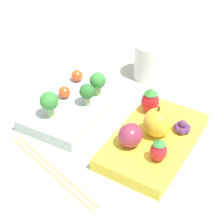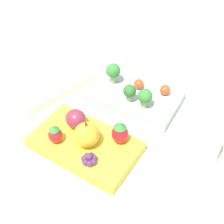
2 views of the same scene
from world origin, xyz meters
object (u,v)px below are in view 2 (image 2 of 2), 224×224
object	(u,v)px
grape_cluster	(89,159)
drinking_cup	(202,142)
cherry_tomato_0	(140,85)
apple	(88,135)
broccoli_floret_1	(130,91)
strawberry_0	(120,133)
bento_box_fruit	(85,145)
broccoli_floret_0	(145,97)
broccoli_floret_2	(113,71)
bento_box_savoury	(135,97)
strawberry_1	(55,134)
plum	(76,119)
chopsticks_pair	(66,93)
cherry_tomato_1	(165,90)

from	to	relation	value
grape_cluster	drinking_cup	bearing A→B (deg)	42.39
cherry_tomato_0	apple	size ratio (longest dim) A/B	0.40
grape_cluster	broccoli_floret_1	bearing A→B (deg)	97.78
grape_cluster	drinking_cup	distance (m)	0.21
apple	strawberry_0	size ratio (longest dim) A/B	1.15
bento_box_fruit	apple	size ratio (longest dim) A/B	3.62
broccoli_floret_0	broccoli_floret_2	distance (m)	0.11
bento_box_fruit	grape_cluster	distance (m)	0.05
broccoli_floret_2	strawberry_0	world-z (taller)	broccoli_floret_2
bento_box_savoury	broccoli_floret_0	distance (m)	0.06
strawberry_1	plum	xyz separation A→B (m)	(0.01, 0.05, -0.00)
grape_cluster	broccoli_floret_2	bearing A→B (deg)	112.64
broccoli_floret_2	chopsticks_pair	size ratio (longest dim) A/B	0.25
bento_box_fruit	grape_cluster	size ratio (longest dim) A/B	6.86
cherry_tomato_1	chopsticks_pair	size ratio (longest dim) A/B	0.11
apple	chopsticks_pair	distance (m)	0.19
bento_box_fruit	broccoli_floret_0	size ratio (longest dim) A/B	4.42
drinking_cup	chopsticks_pair	world-z (taller)	drinking_cup
broccoli_floret_2	chopsticks_pair	bearing A→B (deg)	-139.85
broccoli_floret_1	cherry_tomato_0	world-z (taller)	broccoli_floret_1
cherry_tomato_1	grape_cluster	world-z (taller)	cherry_tomato_1
strawberry_1	plum	world-z (taller)	strawberry_1
bento_box_savoury	broccoli_floret_2	bearing A→B (deg)	175.28
strawberry_1	chopsticks_pair	distance (m)	0.17
cherry_tomato_1	plum	bearing A→B (deg)	-119.68
cherry_tomato_0	chopsticks_pair	world-z (taller)	cherry_tomato_0
broccoli_floret_1	cherry_tomato_0	size ratio (longest dim) A/B	1.88
cherry_tomato_0	chopsticks_pair	bearing A→B (deg)	-149.46
broccoli_floret_2	broccoli_floret_0	bearing A→B (deg)	-18.00
cherry_tomato_0	grape_cluster	size ratio (longest dim) A/B	0.75
strawberry_1	grape_cluster	bearing A→B (deg)	-2.62
grape_cluster	chopsticks_pair	distance (m)	0.23
strawberry_1	chopsticks_pair	bearing A→B (deg)	123.73
chopsticks_pair	broccoli_floret_1	bearing A→B (deg)	14.23
apple	strawberry_0	bearing A→B (deg)	40.20
cherry_tomato_0	strawberry_0	bearing A→B (deg)	-73.72
broccoli_floret_0	plum	distance (m)	0.15
bento_box_fruit	grape_cluster	world-z (taller)	grape_cluster
cherry_tomato_1	strawberry_1	world-z (taller)	strawberry_1
bento_box_savoury	broccoli_floret_1	world-z (taller)	broccoli_floret_1
strawberry_1	drinking_cup	distance (m)	0.28
broccoli_floret_2	strawberry_0	xyz separation A→B (m)	(0.11, -0.14, -0.01)
cherry_tomato_0	broccoli_floret_0	bearing A→B (deg)	-51.52
bento_box_savoury	grape_cluster	bearing A→B (deg)	-83.11
strawberry_0	strawberry_1	distance (m)	0.12
bento_box_fruit	broccoli_floret_0	bearing A→B (deg)	71.41
cherry_tomato_0	apple	distance (m)	0.20
grape_cluster	drinking_cup	world-z (taller)	drinking_cup
broccoli_floret_0	grape_cluster	bearing A→B (deg)	-93.93
broccoli_floret_0	broccoli_floret_2	bearing A→B (deg)	162.00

